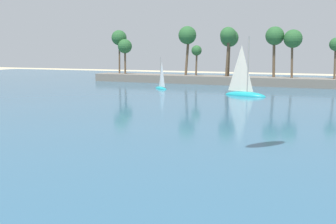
# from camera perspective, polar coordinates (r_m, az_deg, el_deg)

# --- Properties ---
(sea) EXTENTS (220.00, 113.32, 0.06)m
(sea) POSITION_cam_1_polar(r_m,az_deg,el_deg) (64.89, 16.32, 2.46)
(sea) COLOR #33607F
(sea) RESTS_ON ground
(palm_headland) EXTENTS (88.19, 6.00, 12.65)m
(palm_headland) POSITION_cam_1_polar(r_m,az_deg,el_deg) (81.64, 15.10, 6.34)
(palm_headland) COLOR slate
(palm_headland) RESTS_ON ground
(sailboat_near_shore) EXTENTS (7.23, 3.68, 10.06)m
(sailboat_near_shore) POSITION_cam_1_polar(r_m,az_deg,el_deg) (62.22, 11.37, 3.24)
(sailboat_near_shore) COLOR teal
(sailboat_near_shore) RESTS_ON sea
(sailboat_toward_headland) EXTENTS (4.08, 3.97, 6.34)m
(sailboat_toward_headland) POSITION_cam_1_polar(r_m,az_deg,el_deg) (72.37, -1.05, 3.95)
(sailboat_toward_headland) COLOR teal
(sailboat_toward_headland) RESTS_ON sea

